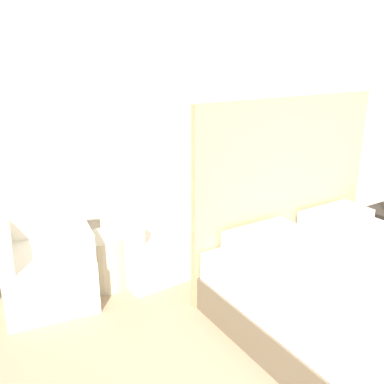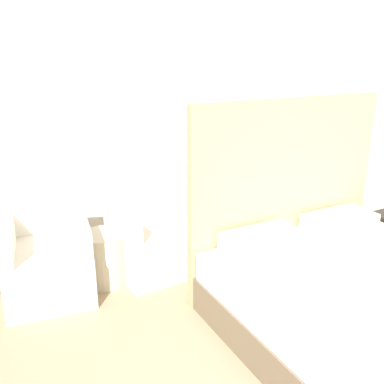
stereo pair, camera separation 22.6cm
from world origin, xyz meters
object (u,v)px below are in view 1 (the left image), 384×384
object	(u,v)px
armchair_near_window_left	(47,268)
side_table	(104,261)
bed	(372,296)
armchair_near_window_right	(151,242)

from	to	relation	value
armchair_near_window_left	side_table	xyz separation A→B (m)	(0.45, -0.04, -0.04)
bed	armchair_near_window_right	world-z (taller)	bed
armchair_near_window_left	armchair_near_window_right	size ratio (longest dim) A/B	1.00
side_table	bed	bearing A→B (deg)	-49.73
side_table	armchair_near_window_right	bearing A→B (deg)	5.53
bed	armchair_near_window_right	distance (m)	1.86
bed	side_table	distance (m)	2.09
bed	armchair_near_window_left	distance (m)	2.43
bed	armchair_near_window_right	bearing A→B (deg)	118.61
bed	armchair_near_window_left	bearing A→B (deg)	137.78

